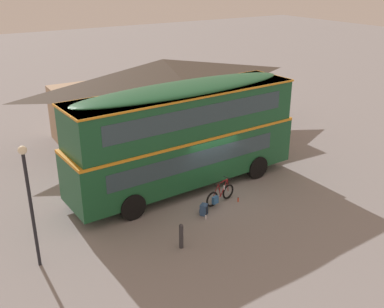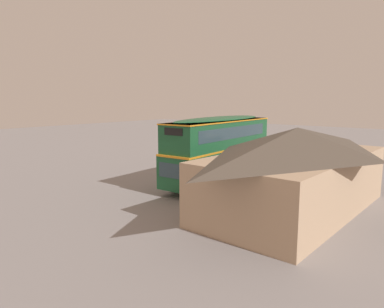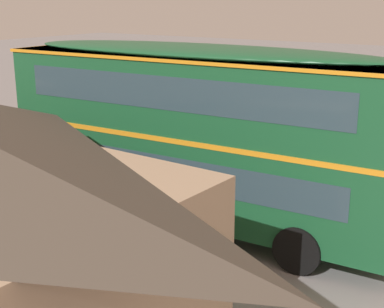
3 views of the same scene
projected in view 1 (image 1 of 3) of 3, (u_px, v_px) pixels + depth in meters
The scene contains 9 objects.
ground_plane at pixel (213, 192), 20.19m from camera, with size 120.00×120.00×0.00m, color gray.
double_decker_bus at pixel (185, 132), 19.75m from camera, with size 10.89×3.01×4.79m.
touring_bicycle at pixel (220, 195), 19.14m from camera, with size 1.66×0.67×1.04m.
backpack_on_ground at pixel (204, 209), 18.28m from camera, with size 0.39×0.38×0.52m.
water_bottle_red_squeeze at pixel (238, 200), 19.37m from camera, with size 0.07×0.07×0.21m.
water_bottle_clear_plastic at pixel (206, 217), 17.99m from camera, with size 0.06×0.06×0.23m.
pub_building at pixel (164, 97), 26.48m from camera, with size 12.78×6.66×4.51m.
street_lamp at pixel (29, 194), 14.25m from camera, with size 0.28×0.28×4.34m.
kerb_bollard at pixel (181, 236), 16.03m from camera, with size 0.16×0.16×0.97m.
Camera 1 is at (-10.42, -14.71, 9.32)m, focal length 42.15 mm.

